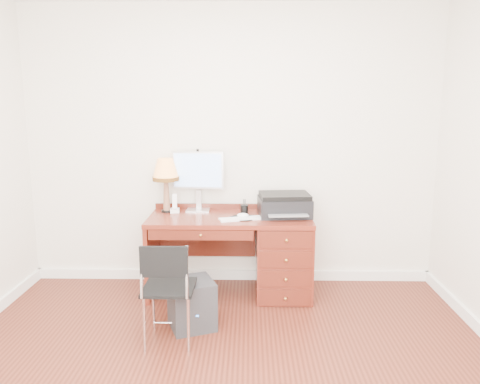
{
  "coord_description": "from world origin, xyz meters",
  "views": [
    {
      "loc": [
        0.18,
        -2.8,
        1.8
      ],
      "look_at": [
        0.1,
        1.2,
        1.02
      ],
      "focal_mm": 35.0,
      "sensor_mm": 36.0,
      "label": 1
    }
  ],
  "objects_px": {
    "desk": "(264,251)",
    "chair": "(168,283)",
    "equipment_box": "(192,304)",
    "monitor": "(198,174)",
    "leg_lamp": "(166,173)",
    "phone": "(175,207)",
    "printer": "(284,205)"
  },
  "relations": [
    {
      "from": "desk",
      "to": "chair",
      "type": "relative_size",
      "value": 1.87
    },
    {
      "from": "chair",
      "to": "equipment_box",
      "type": "distance_m",
      "value": 0.43
    },
    {
      "from": "monitor",
      "to": "leg_lamp",
      "type": "relative_size",
      "value": 1.12
    },
    {
      "from": "phone",
      "to": "chair",
      "type": "relative_size",
      "value": 0.22
    },
    {
      "from": "leg_lamp",
      "to": "chair",
      "type": "relative_size",
      "value": 0.64
    },
    {
      "from": "phone",
      "to": "equipment_box",
      "type": "relative_size",
      "value": 0.46
    },
    {
      "from": "leg_lamp",
      "to": "equipment_box",
      "type": "relative_size",
      "value": 1.32
    },
    {
      "from": "printer",
      "to": "monitor",
      "type": "bearing_deg",
      "value": 161.65
    },
    {
      "from": "desk",
      "to": "printer",
      "type": "distance_m",
      "value": 0.48
    },
    {
      "from": "monitor",
      "to": "equipment_box",
      "type": "relative_size",
      "value": 1.47
    },
    {
      "from": "monitor",
      "to": "leg_lamp",
      "type": "bearing_deg",
      "value": -159.78
    },
    {
      "from": "desk",
      "to": "phone",
      "type": "distance_m",
      "value": 0.95
    },
    {
      "from": "equipment_box",
      "to": "printer",
      "type": "bearing_deg",
      "value": 21.76
    },
    {
      "from": "equipment_box",
      "to": "chair",
      "type": "bearing_deg",
      "value": -137.57
    },
    {
      "from": "monitor",
      "to": "leg_lamp",
      "type": "distance_m",
      "value": 0.31
    },
    {
      "from": "printer",
      "to": "leg_lamp",
      "type": "xyz_separation_m",
      "value": [
        -1.12,
        0.12,
        0.28
      ]
    },
    {
      "from": "desk",
      "to": "monitor",
      "type": "distance_m",
      "value": 0.98
    },
    {
      "from": "leg_lamp",
      "to": "phone",
      "type": "bearing_deg",
      "value": -13.55
    },
    {
      "from": "leg_lamp",
      "to": "chair",
      "type": "distance_m",
      "value": 1.32
    },
    {
      "from": "monitor",
      "to": "phone",
      "type": "distance_m",
      "value": 0.39
    },
    {
      "from": "desk",
      "to": "monitor",
      "type": "height_order",
      "value": "monitor"
    },
    {
      "from": "printer",
      "to": "phone",
      "type": "relative_size",
      "value": 2.78
    },
    {
      "from": "monitor",
      "to": "printer",
      "type": "distance_m",
      "value": 0.89
    },
    {
      "from": "printer",
      "to": "phone",
      "type": "distance_m",
      "value": 1.04
    },
    {
      "from": "chair",
      "to": "equipment_box",
      "type": "xyz_separation_m",
      "value": [
        0.14,
        0.28,
        -0.29
      ]
    },
    {
      "from": "phone",
      "to": "printer",
      "type": "bearing_deg",
      "value": -11.36
    },
    {
      "from": "leg_lamp",
      "to": "printer",
      "type": "bearing_deg",
      "value": -5.98
    },
    {
      "from": "printer",
      "to": "leg_lamp",
      "type": "relative_size",
      "value": 0.97
    },
    {
      "from": "leg_lamp",
      "to": "phone",
      "type": "height_order",
      "value": "leg_lamp"
    },
    {
      "from": "monitor",
      "to": "equipment_box",
      "type": "distance_m",
      "value": 1.31
    },
    {
      "from": "leg_lamp",
      "to": "equipment_box",
      "type": "distance_m",
      "value": 1.31
    },
    {
      "from": "desk",
      "to": "equipment_box",
      "type": "distance_m",
      "value": 0.95
    }
  ]
}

